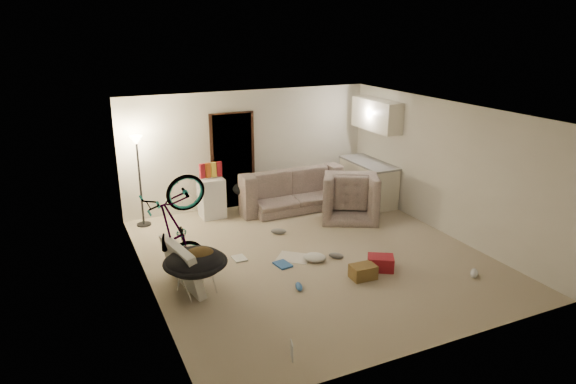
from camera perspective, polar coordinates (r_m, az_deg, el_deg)
name	(u,v)px	position (r m, az deg, el deg)	size (l,w,h in m)	color
floor	(312,256)	(8.96, 2.71, -7.07)	(5.50, 6.00, 0.02)	#B6A68C
ceiling	(315,110)	(8.21, 2.97, 9.04)	(5.50, 6.00, 0.02)	white
wall_back	(249,148)	(11.16, -4.35, 4.86)	(5.50, 0.02, 2.50)	silver
wall_front	(434,258)	(6.18, 15.93, -7.04)	(5.50, 0.02, 2.50)	silver
wall_left	(144,211)	(7.69, -15.75, -1.99)	(0.02, 6.00, 2.50)	silver
wall_right	(444,168)	(10.04, 16.96, 2.60)	(0.02, 6.00, 2.50)	silver
doorway	(232,161)	(11.05, -6.19, 3.44)	(0.85, 0.10, 2.04)	black
door_trim	(233,161)	(11.02, -6.14, 3.40)	(0.97, 0.04, 2.10)	#361E13
floor_lamp	(138,162)	(10.23, -16.32, 3.27)	(0.28, 0.28, 1.81)	black
kitchen_counter	(368,183)	(11.58, 8.88, 1.03)	(0.60, 1.50, 0.88)	white
counter_top	(369,163)	(11.45, 8.99, 3.23)	(0.64, 1.54, 0.04)	gray
kitchen_uppers	(376,115)	(11.31, 9.81, 8.44)	(0.38, 1.40, 0.65)	white
sofa	(287,192)	(11.15, -0.09, 0.00)	(2.28, 0.89, 0.67)	#3D443C
armchair	(349,199)	(10.70, 6.82, -0.76)	(1.11, 0.97, 0.72)	#3D443C
bicycle	(177,252)	(8.17, -12.24, -6.49)	(0.61, 1.74, 0.92)	black
book_asset	(293,362)	(6.38, 0.54, -18.41)	(0.17, 0.23, 0.02)	maroon
mini_fridge	(212,198)	(10.66, -8.48, -0.61)	(0.49, 0.49, 0.83)	white
snack_box_0	(202,171)	(10.45, -9.52, 2.32)	(0.10, 0.07, 0.30)	maroon
snack_box_1	(208,170)	(10.48, -8.89, 2.40)	(0.10, 0.07, 0.30)	#B54E16
snack_box_2	(214,170)	(10.51, -8.26, 2.47)	(0.10, 0.07, 0.30)	gold
snack_box_3	(219,169)	(10.54, -7.64, 2.55)	(0.10, 0.07, 0.30)	maroon
saucer_chair	(196,268)	(7.74, -10.22, -8.26)	(0.95, 0.95, 0.67)	silver
hoodie	(199,255)	(7.64, -9.88, -6.96)	(0.48, 0.40, 0.22)	#493519
sofa_drape	(246,189)	(10.74, -4.70, 0.39)	(0.56, 0.46, 0.28)	black
tv_box	(182,266)	(7.93, -11.66, -8.05)	(0.13, 1.08, 0.71)	silver
drink_case_a	(363,272)	(8.23, 8.35, -8.75)	(0.39, 0.28, 0.22)	brown
drink_case_b	(381,263)	(8.53, 10.25, -7.77)	(0.41, 0.30, 0.24)	maroon
juicer	(385,258)	(8.79, 10.75, -7.22)	(0.15, 0.15, 0.22)	#EBE6CB
newspaper	(294,257)	(8.86, 0.65, -7.29)	(0.42, 0.55, 0.01)	silver
book_blue	(283,265)	(8.58, -0.60, -8.06)	(0.22, 0.30, 0.03)	#2F5FA9
book_white	(239,258)	(8.84, -5.43, -7.35)	(0.21, 0.28, 0.03)	silver
shoe_0	(294,210)	(10.88, 0.67, -2.04)	(0.28, 0.11, 0.10)	#2F5FA9
shoe_1	(279,231)	(9.79, -1.05, -4.39)	(0.30, 0.12, 0.11)	slate
shoe_2	(299,286)	(7.86, 1.22, -10.45)	(0.24, 0.10, 0.09)	#2F5FA9
shoe_3	(336,256)	(8.85, 5.37, -7.05)	(0.26, 0.11, 0.10)	slate
shoe_4	(474,273)	(8.74, 19.98, -8.47)	(0.29, 0.12, 0.11)	white
clothes_lump_b	(278,203)	(11.26, -1.11, -1.26)	(0.44, 0.38, 0.13)	black
clothes_lump_c	(315,257)	(8.74, 2.98, -7.26)	(0.38, 0.33, 0.12)	silver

